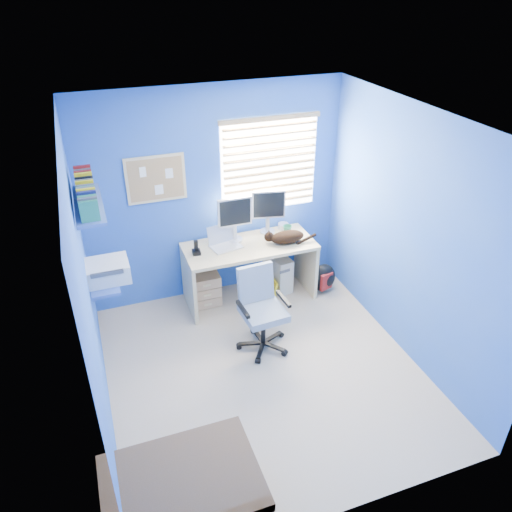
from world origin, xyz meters
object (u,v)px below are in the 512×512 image
object	(u,v)px
office_chair	(262,319)
tower_pc	(278,271)
laptop	(226,239)
cat	(287,237)
desk	(250,272)

from	to	relation	value
office_chair	tower_pc	bearing A→B (deg)	59.25
laptop	tower_pc	world-z (taller)	laptop
tower_pc	office_chair	size ratio (longest dim) A/B	0.50
laptop	office_chair	distance (m)	1.04
cat	tower_pc	xyz separation A→B (m)	(-0.02, 0.21, -0.59)
office_chair	laptop	bearing A→B (deg)	96.41
cat	tower_pc	size ratio (longest dim) A/B	0.90
laptop	tower_pc	xyz separation A→B (m)	(0.68, 0.08, -0.62)
laptop	office_chair	size ratio (longest dim) A/B	0.37
tower_pc	laptop	bearing A→B (deg)	177.85
office_chair	desk	bearing A→B (deg)	78.90
laptop	cat	size ratio (longest dim) A/B	0.82
desk	office_chair	xyz separation A→B (m)	(-0.17, -0.86, -0.04)
desk	office_chair	size ratio (longest dim) A/B	1.69
tower_pc	cat	bearing A→B (deg)	-93.68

